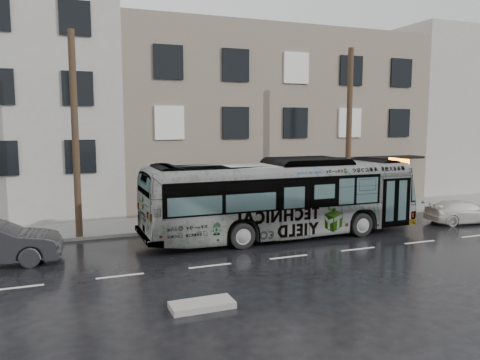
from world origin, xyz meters
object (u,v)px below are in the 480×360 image
at_px(white_sedan, 463,212).
at_px(sign_post, 364,192).
at_px(utility_pole_rear, 75,135).
at_px(bus, 282,198).
at_px(utility_pole_front, 349,133).

bearing_deg(white_sedan, sign_post, 55.73).
xyz_separation_m(utility_pole_rear, sign_post, (15.10, 0.00, -3.30)).
bearing_deg(bus, sign_post, -67.58).
bearing_deg(sign_post, bus, -157.13).
height_order(sign_post, bus, bus).
distance_m(utility_pole_front, bus, 6.60).
xyz_separation_m(utility_pole_front, sign_post, (1.10, 0.00, -3.30)).
bearing_deg(utility_pole_rear, bus, -17.22).
bearing_deg(white_sedan, bus, 93.96).
xyz_separation_m(sign_post, bus, (-6.40, -2.70, 0.44)).
xyz_separation_m(utility_pole_front, bus, (-5.30, -2.70, -2.86)).
relative_size(utility_pole_rear, bus, 0.70).
relative_size(sign_post, bus, 0.19).
xyz_separation_m(utility_pole_front, utility_pole_rear, (-14.00, 0.00, 0.00)).
xyz_separation_m(utility_pole_rear, bus, (8.70, -2.70, -2.86)).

